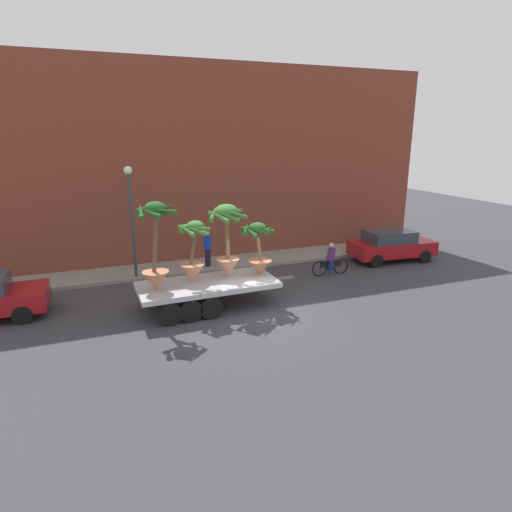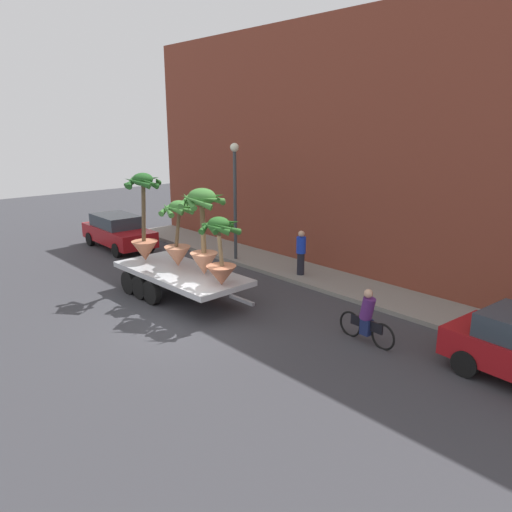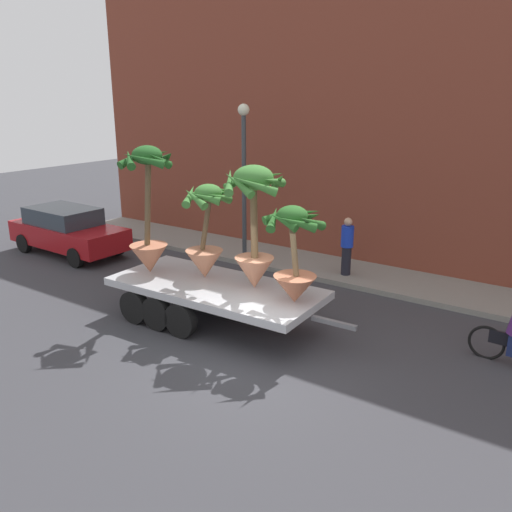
% 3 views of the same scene
% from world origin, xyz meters
% --- Properties ---
extents(ground_plane, '(60.00, 60.00, 0.00)m').
position_xyz_m(ground_plane, '(0.00, 0.00, 0.00)').
color(ground_plane, '#38383D').
extents(sidewalk, '(24.00, 2.20, 0.15)m').
position_xyz_m(sidewalk, '(0.00, 6.10, 0.07)').
color(sidewalk, gray).
rests_on(sidewalk, ground).
extents(building_facade, '(24.00, 1.20, 9.60)m').
position_xyz_m(building_facade, '(0.00, 7.80, 4.80)').
color(building_facade, brown).
rests_on(building_facade, ground).
extents(flatbed_trailer, '(6.12, 2.38, 0.98)m').
position_xyz_m(flatbed_trailer, '(-2.14, 1.07, 0.75)').
color(flatbed_trailer, '#B7BABF').
rests_on(flatbed_trailer, ground).
extents(potted_palm_rear, '(1.67, 1.66, 2.81)m').
position_xyz_m(potted_palm_rear, '(-1.00, 1.40, 2.51)').
color(potted_palm_rear, tan).
rests_on(potted_palm_rear, flatbed_trailer).
extents(potted_palm_middle, '(1.34, 1.33, 2.09)m').
position_xyz_m(potted_palm_middle, '(0.18, 1.17, 1.97)').
color(potted_palm_middle, '#B26647').
rests_on(potted_palm_middle, flatbed_trailer).
extents(potted_palm_front, '(1.20, 1.28, 2.30)m').
position_xyz_m(potted_palm_front, '(-2.33, 1.31, 2.02)').
color(potted_palm_front, tan).
rests_on(potted_palm_front, flatbed_trailer).
extents(potted_palm_extra, '(1.40, 1.50, 3.13)m').
position_xyz_m(potted_palm_extra, '(-3.73, 0.85, 2.39)').
color(potted_palm_extra, '#C17251').
rests_on(potted_palm_extra, flatbed_trailer).
extents(cyclist, '(1.84, 0.36, 1.54)m').
position_xyz_m(cyclist, '(4.36, 2.83, 0.67)').
color(cyclist, black).
rests_on(cyclist, ground).
extents(parked_car, '(4.35, 2.11, 1.58)m').
position_xyz_m(parked_car, '(8.40, 3.74, 0.83)').
color(parked_car, maroon).
rests_on(parked_car, ground).
extents(pedestrian_near_gate, '(0.36, 0.36, 1.71)m').
position_xyz_m(pedestrian_near_gate, '(-0.68, 5.69, 1.04)').
color(pedestrian_near_gate, black).
rests_on(pedestrian_near_gate, sidewalk).
extents(street_lamp, '(0.36, 0.36, 4.83)m').
position_xyz_m(street_lamp, '(-4.07, 5.30, 3.23)').
color(street_lamp, '#383D42').
rests_on(street_lamp, sidewalk).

